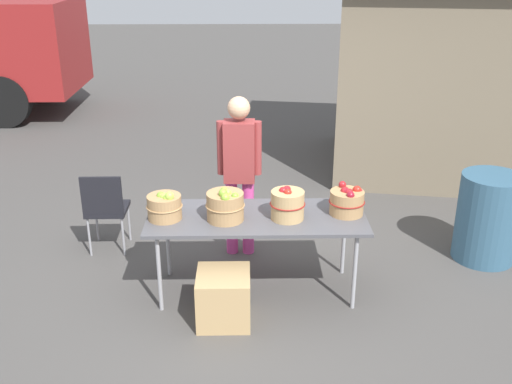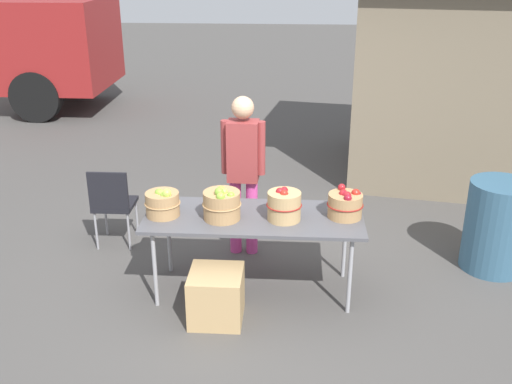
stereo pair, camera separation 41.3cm
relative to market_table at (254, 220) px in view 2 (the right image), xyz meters
name	(u,v)px [view 2 (the right image)]	position (x,y,z in m)	size (l,w,h in m)	color
ground_plane	(254,290)	(0.00, 0.00, -0.71)	(40.00, 40.00, 0.00)	#474442
market_table	(254,220)	(0.00, 0.00, 0.00)	(1.90, 0.76, 0.75)	#4C4C51
apple_basket_green_0	(163,203)	(-0.79, -0.04, 0.16)	(0.31, 0.31, 0.27)	#A87F51
apple_basket_green_1	(222,204)	(-0.27, -0.07, 0.18)	(0.34, 0.34, 0.30)	#A87F51
apple_basket_red_0	(284,205)	(0.26, -0.05, 0.18)	(0.31, 0.31, 0.29)	tan
apple_basket_red_1	(345,204)	(0.79, 0.03, 0.16)	(0.32, 0.32, 0.26)	#A87F51
vendor_adult	(243,164)	(-0.15, 0.74, 0.25)	(0.43, 0.23, 1.63)	#CC3F8C
food_kiosk	(476,72)	(2.70, 3.30, 0.68)	(3.94, 3.45, 2.74)	#726651
folding_chair	(113,201)	(-1.50, 0.79, -0.20)	(0.40, 0.40, 0.86)	black
trash_barrel	(497,226)	(2.29, 0.58, -0.26)	(0.61, 0.61, 0.89)	#335972
produce_crate	(216,296)	(-0.28, -0.47, -0.49)	(0.44, 0.44, 0.44)	tan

